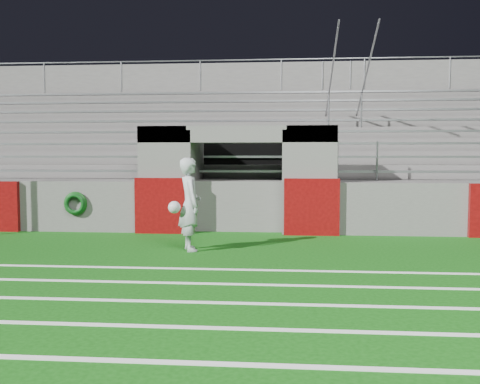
{
  "coord_description": "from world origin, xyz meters",
  "views": [
    {
      "loc": [
        1.19,
        -9.7,
        1.91
      ],
      "look_at": [
        0.2,
        1.8,
        1.1
      ],
      "focal_mm": 40.0,
      "sensor_mm": 36.0,
      "label": 1
    }
  ],
  "objects": [
    {
      "name": "ground",
      "position": [
        0.0,
        0.0,
        0.0
      ],
      "size": [
        90.0,
        90.0,
        0.0
      ],
      "primitive_type": "plane",
      "color": "#0D480C",
      "rests_on": "ground"
    },
    {
      "name": "field_markings",
      "position": [
        0.0,
        -5.0,
        0.01
      ],
      "size": [
        28.0,
        8.09,
        0.01
      ],
      "color": "white",
      "rests_on": "ground"
    },
    {
      "name": "stadium_structure",
      "position": [
        0.0,
        7.97,
        1.49
      ],
      "size": [
        26.0,
        8.48,
        5.42
      ],
      "color": "#555351",
      "rests_on": "ground"
    },
    {
      "name": "goalkeeper_with_ball",
      "position": [
        -0.71,
        0.73,
        0.92
      ],
      "size": [
        0.73,
        0.79,
        1.85
      ],
      "color": "#A8AEB1",
      "rests_on": "ground"
    },
    {
      "name": "hose_coil",
      "position": [
        -3.95,
        2.93,
        0.71
      ],
      "size": [
        0.59,
        0.15,
        0.59
      ],
      "color": "#0D4410",
      "rests_on": "ground"
    }
  ]
}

